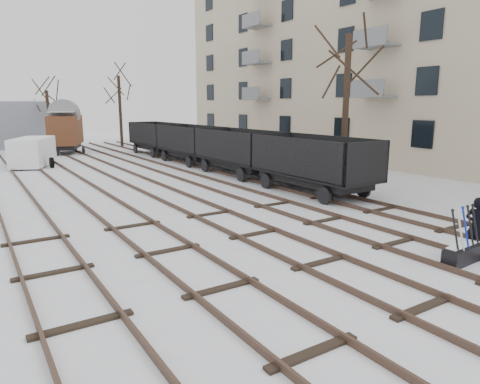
# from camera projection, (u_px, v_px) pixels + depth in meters

# --- Properties ---
(ground) EXTENTS (120.00, 120.00, 0.00)m
(ground) POSITION_uv_depth(u_px,v_px,m) (321.00, 263.00, 11.14)
(ground) COLOR white
(ground) RESTS_ON ground
(tracks) EXTENTS (13.90, 52.00, 0.16)m
(tracks) POSITION_uv_depth(u_px,v_px,m) (140.00, 182.00, 22.42)
(tracks) COLOR black
(tracks) RESTS_ON ground
(apartment_block) EXTENTS (10.12, 45.00, 16.10)m
(apartment_block) POSITION_uv_depth(u_px,v_px,m) (394.00, 50.00, 31.63)
(apartment_block) COLOR beige
(apartment_block) RESTS_ON ground
(shed_right) EXTENTS (7.00, 6.00, 4.50)m
(shed_right) POSITION_uv_depth(u_px,v_px,m) (6.00, 124.00, 41.61)
(shed_right) COLOR gray
(shed_right) RESTS_ON ground
(ground_frame) EXTENTS (1.32, 0.49, 1.49)m
(ground_frame) POSITION_uv_depth(u_px,v_px,m) (462.00, 253.00, 11.09)
(ground_frame) COLOR black
(ground_frame) RESTS_ON ground
(worker) EXTENTS (0.46, 0.65, 1.66)m
(worker) POSITION_uv_depth(u_px,v_px,m) (477.00, 227.00, 11.46)
(worker) COLOR black
(worker) RESTS_ON ground
(freight_wagon_a) EXTENTS (2.58, 6.45, 2.63)m
(freight_wagon_a) POSITION_uv_depth(u_px,v_px,m) (312.00, 172.00, 19.92)
(freight_wagon_a) COLOR black
(freight_wagon_a) RESTS_ON ground
(freight_wagon_b) EXTENTS (2.58, 6.45, 2.63)m
(freight_wagon_b) POSITION_uv_depth(u_px,v_px,m) (239.00, 158.00, 25.20)
(freight_wagon_b) COLOR black
(freight_wagon_b) RESTS_ON ground
(freight_wagon_c) EXTENTS (2.58, 6.45, 2.63)m
(freight_wagon_c) POSITION_uv_depth(u_px,v_px,m) (191.00, 149.00, 30.49)
(freight_wagon_c) COLOR black
(freight_wagon_c) RESTS_ON ground
(freight_wagon_d) EXTENTS (2.58, 6.45, 2.63)m
(freight_wagon_d) POSITION_uv_depth(u_px,v_px,m) (157.00, 142.00, 35.77)
(freight_wagon_d) COLOR black
(freight_wagon_d) RESTS_ON ground
(box_van_wagon) EXTENTS (3.88, 5.18, 3.54)m
(box_van_wagon) POSITION_uv_depth(u_px,v_px,m) (66.00, 129.00, 36.46)
(box_van_wagon) COLOR black
(box_van_wagon) RESTS_ON ground
(panel_van) EXTENTS (3.46, 4.77, 1.93)m
(panel_van) POSITION_uv_depth(u_px,v_px,m) (33.00, 152.00, 28.66)
(panel_van) COLOR white
(panel_van) RESTS_ON ground
(tree_near) EXTENTS (0.30, 0.30, 7.29)m
(tree_near) POSITION_uv_depth(u_px,v_px,m) (345.00, 114.00, 20.44)
(tree_near) COLOR black
(tree_near) RESTS_ON ground
(tree_far_left) EXTENTS (0.30, 0.30, 5.44)m
(tree_far_left) POSITION_uv_depth(u_px,v_px,m) (49.00, 120.00, 40.93)
(tree_far_left) COLOR black
(tree_far_left) RESTS_ON ground
(tree_far_right) EXTENTS (0.30, 0.30, 6.92)m
(tree_far_right) POSITION_uv_depth(u_px,v_px,m) (120.00, 111.00, 42.49)
(tree_far_right) COLOR black
(tree_far_right) RESTS_ON ground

